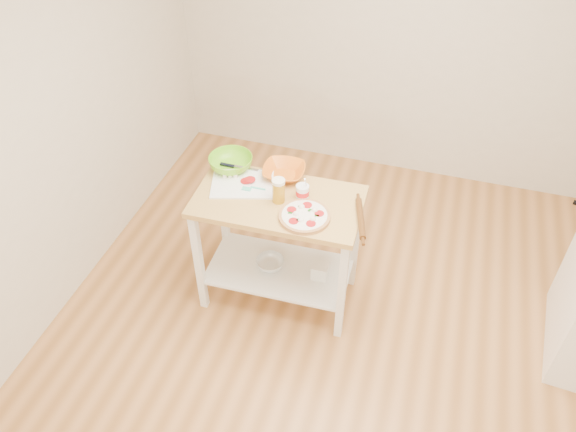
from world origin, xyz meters
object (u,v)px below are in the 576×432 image
at_px(shelf_glass_bowl, 270,263).
at_px(shelf_bin, 320,270).
at_px(green_bowl, 231,163).
at_px(beer_pint, 279,190).
at_px(orange_bowl, 284,172).
at_px(rolling_pin, 361,219).
at_px(spatula, 253,188).
at_px(prep_island, 278,229).
at_px(knife, 234,166).
at_px(pizza, 305,216).
at_px(cutting_board, 242,183).
at_px(yogurt_tub, 302,192).

height_order(shelf_glass_bowl, shelf_bin, shelf_bin).
bearing_deg(green_bowl, beer_pint, -29.46).
bearing_deg(orange_bowl, rolling_pin, -27.16).
bearing_deg(beer_pint, spatula, 165.25).
bearing_deg(prep_island, knife, 149.62).
height_order(spatula, rolling_pin, rolling_pin).
height_order(pizza, spatula, pizza).
distance_m(knife, rolling_pin, 0.97).
bearing_deg(rolling_pin, prep_island, 174.52).
height_order(cutting_board, shelf_glass_bowl, cutting_board).
bearing_deg(beer_pint, green_bowl, 150.54).
distance_m(prep_island, rolling_pin, 0.61).
bearing_deg(yogurt_tub, green_bowl, 163.12).
height_order(cutting_board, shelf_bin, cutting_board).
height_order(prep_island, beer_pint, beer_pint).
distance_m(prep_island, green_bowl, 0.55).
relative_size(pizza, beer_pint, 1.91).
distance_m(prep_island, beer_pint, 0.34).
xyz_separation_m(cutting_board, yogurt_tub, (0.42, -0.03, 0.04)).
xyz_separation_m(orange_bowl, yogurt_tub, (0.18, -0.19, 0.02)).
bearing_deg(cutting_board, shelf_bin, -22.44).
distance_m(cutting_board, green_bowl, 0.20).
relative_size(yogurt_tub, shelf_glass_bowl, 0.90).
bearing_deg(rolling_pin, cutting_board, 170.89).
distance_m(prep_island, knife, 0.52).
height_order(orange_bowl, rolling_pin, orange_bowl).
distance_m(pizza, shelf_glass_bowl, 0.69).
bearing_deg(orange_bowl, beer_pint, -79.96).
bearing_deg(shelf_glass_bowl, spatula, 164.64).
distance_m(pizza, shelf_bin, 0.62).
height_order(spatula, knife, knife).
distance_m(orange_bowl, rolling_pin, 0.65).
xyz_separation_m(spatula, rolling_pin, (0.72, -0.09, 0.00)).
distance_m(spatula, yogurt_tub, 0.33).
bearing_deg(spatula, cutting_board, 154.11).
distance_m(knife, beer_pint, 0.47).
height_order(prep_island, shelf_bin, prep_island).
distance_m(pizza, green_bowl, 0.70).
distance_m(pizza, orange_bowl, 0.44).
relative_size(cutting_board, beer_pint, 2.83).
bearing_deg(shelf_glass_bowl, rolling_pin, -5.39).
bearing_deg(spatula, shelf_bin, -3.07).
bearing_deg(prep_island, yogurt_tub, 20.06).
xyz_separation_m(beer_pint, shelf_glass_bowl, (-0.08, 0.02, -0.69)).
distance_m(cutting_board, shelf_bin, 0.82).
distance_m(green_bowl, shelf_bin, 0.96).
height_order(pizza, rolling_pin, pizza).
relative_size(cutting_board, shelf_bin, 4.29).
distance_m(rolling_pin, shelf_glass_bowl, 0.88).
height_order(prep_island, cutting_board, cutting_board).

